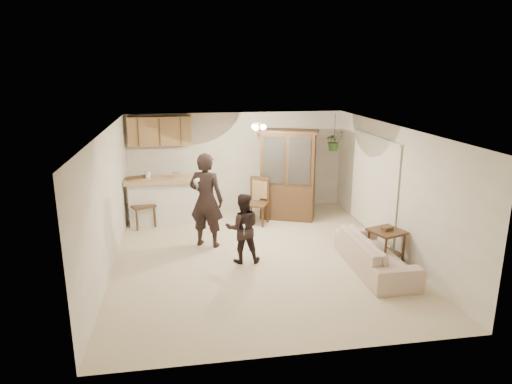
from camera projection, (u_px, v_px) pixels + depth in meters
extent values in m
plane|color=#C8B597|center=(258.00, 256.00, 8.99)|extent=(6.50, 6.50, 0.00)
cube|color=white|center=(258.00, 129.00, 8.33)|extent=(5.50, 6.50, 0.02)
cube|color=white|center=(237.00, 161.00, 11.76)|extent=(5.50, 0.02, 2.50)
cube|color=white|center=(302.00, 265.00, 5.57)|extent=(5.50, 0.02, 2.50)
cube|color=white|center=(108.00, 201.00, 8.23)|extent=(0.02, 6.50, 2.50)
cube|color=white|center=(394.00, 189.00, 9.09)|extent=(0.02, 6.50, 2.50)
cube|color=silver|center=(165.00, 202.00, 10.81)|extent=(1.60, 0.55, 1.00)
cube|color=tan|center=(163.00, 180.00, 10.66)|extent=(1.75, 0.70, 0.08)
cube|color=brown|center=(160.00, 131.00, 11.06)|extent=(1.50, 0.34, 0.70)
imported|color=#294F1F|center=(334.00, 141.00, 11.15)|extent=(0.43, 0.37, 0.48)
cylinder|color=black|center=(335.00, 128.00, 11.06)|extent=(0.01, 0.01, 0.65)
imported|color=beige|center=(375.00, 250.00, 8.30)|extent=(0.73, 1.87, 0.73)
imported|color=black|center=(206.00, 204.00, 9.29)|extent=(0.78, 0.67, 1.80)
imported|color=black|center=(243.00, 228.00, 8.55)|extent=(0.68, 0.55, 1.35)
cube|color=#3D2916|center=(287.00, 202.00, 11.13)|extent=(1.37, 0.94, 0.85)
cube|color=#3D2916|center=(288.00, 159.00, 10.85)|extent=(1.35, 0.88, 1.27)
cube|color=silver|center=(288.00, 159.00, 10.85)|extent=(1.04, 0.43, 1.12)
cube|color=#3D2916|center=(289.00, 131.00, 10.68)|extent=(1.48, 1.00, 0.06)
cube|color=#3D2916|center=(387.00, 231.00, 8.58)|extent=(0.72, 0.72, 0.05)
cube|color=#3D2916|center=(385.00, 253.00, 8.69)|extent=(0.61, 0.61, 0.03)
cube|color=#3D2916|center=(387.00, 229.00, 8.57)|extent=(0.24, 0.20, 0.07)
cube|color=#3D2916|center=(142.00, 205.00, 10.54)|extent=(0.69, 0.69, 0.06)
cube|color=#A47952|center=(141.00, 192.00, 10.46)|extent=(0.36, 0.20, 0.45)
cube|color=#3D2916|center=(140.00, 180.00, 10.38)|extent=(0.45, 0.24, 0.09)
cube|color=#3D2916|center=(257.00, 204.00, 10.70)|extent=(0.66, 0.66, 0.05)
cube|color=#A47952|center=(257.00, 192.00, 10.62)|extent=(0.34, 0.20, 0.43)
cube|color=#3D2916|center=(257.00, 180.00, 10.55)|extent=(0.42, 0.24, 0.09)
cube|color=#3D2916|center=(300.00, 194.00, 11.89)|extent=(0.55, 0.55, 0.04)
cube|color=#A47952|center=(300.00, 184.00, 11.82)|extent=(0.28, 0.17, 0.36)
cube|color=#3D2916|center=(301.00, 176.00, 11.76)|extent=(0.35, 0.21, 0.07)
cube|color=white|center=(197.00, 180.00, 8.70)|extent=(0.12, 0.18, 0.05)
cube|color=white|center=(244.00, 226.00, 8.21)|extent=(0.04, 0.12, 0.04)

